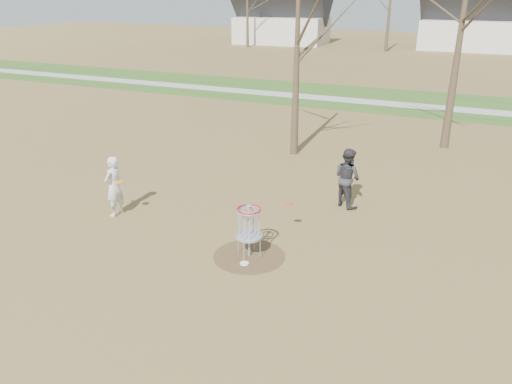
% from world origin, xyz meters
% --- Properties ---
extents(ground, '(160.00, 160.00, 0.00)m').
position_xyz_m(ground, '(0.00, 0.00, 0.00)').
color(ground, brown).
rests_on(ground, ground).
extents(green_band, '(160.00, 8.00, 0.01)m').
position_xyz_m(green_band, '(0.00, 21.00, 0.01)').
color(green_band, '#2D5119').
rests_on(green_band, ground).
extents(footpath, '(160.00, 1.50, 0.01)m').
position_xyz_m(footpath, '(0.00, 20.00, 0.01)').
color(footpath, '#9E9E99').
rests_on(footpath, green_band).
extents(dirt_circle, '(1.80, 1.80, 0.01)m').
position_xyz_m(dirt_circle, '(0.00, 0.00, 0.01)').
color(dirt_circle, '#47331E').
rests_on(dirt_circle, ground).
extents(player_standing, '(0.44, 0.66, 1.80)m').
position_xyz_m(player_standing, '(-4.65, 0.65, 0.90)').
color(player_standing, silver).
rests_on(player_standing, ground).
extents(player_throwing, '(1.12, 1.05, 1.83)m').
position_xyz_m(player_throwing, '(1.33, 4.14, 0.91)').
color(player_throwing, '#302F33').
rests_on(player_throwing, ground).
extents(disc_grounded, '(0.22, 0.22, 0.02)m').
position_xyz_m(disc_grounded, '(0.06, -0.40, 0.02)').
color(disc_grounded, white).
rests_on(disc_grounded, dirt_circle).
extents(discs_in_play, '(4.97, 1.27, 0.30)m').
position_xyz_m(discs_in_play, '(-1.82, 1.03, 1.01)').
color(discs_in_play, '#F4410C').
rests_on(discs_in_play, ground).
extents(disc_golf_basket, '(0.64, 0.64, 1.35)m').
position_xyz_m(disc_golf_basket, '(0.00, 0.00, 0.91)').
color(disc_golf_basket, '#9EA3AD').
rests_on(disc_golf_basket, ground).
extents(bare_trees, '(52.62, 44.98, 9.00)m').
position_xyz_m(bare_trees, '(1.78, 35.79, 5.35)').
color(bare_trees, '#382B1E').
rests_on(bare_trees, ground).
extents(houses_row, '(56.51, 10.01, 7.26)m').
position_xyz_m(houses_row, '(4.32, 52.56, 3.52)').
color(houses_row, silver).
rests_on(houses_row, ground).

